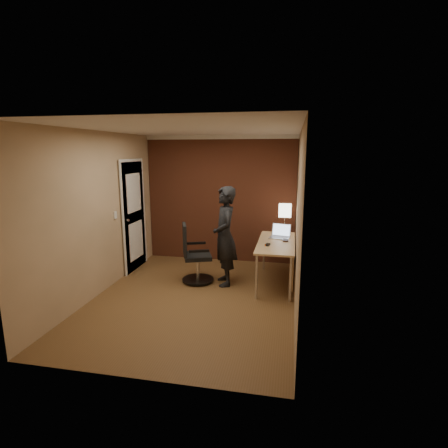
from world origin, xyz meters
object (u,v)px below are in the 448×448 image
Objects in this scene: desk_lamp at (285,211)px; office_chair at (194,257)px; mouse at (268,245)px; wallet at (285,241)px; laptop at (280,234)px; person at (225,236)px; desk at (281,249)px.

desk_lamp is 1.83m from office_chair.
wallet is at bearing 66.34° from mouse.
office_chair is at bearing -160.70° from laptop.
wallet is at bearing -68.36° from laptop.
person is (0.53, 0.02, 0.38)m from office_chair.
laptop is at bearing 19.30° from office_chair.
mouse reaches higher than desk.
person reaches higher than mouse.
desk is at bearing -136.97° from wallet.
wallet is 0.07× the size of person.
desk is 15.00× the size of mouse.
office_chair is (-1.24, 0.08, -0.31)m from mouse.
desk is at bearing 79.93° from person.
wallet is (0.04, -0.56, -0.41)m from desk_lamp.
desk_lamp is 0.54× the size of office_chair.
desk_lamp is 5.35× the size of mouse.
desk_lamp reaches higher than wallet.
person is at bearing -140.08° from desk_lamp.
person reaches higher than office_chair.
laptop is (-0.06, -0.32, -0.35)m from desk_lamp.
wallet is at bearing -86.40° from desk_lamp.
laptop is at bearing 111.64° from wallet.
office_chair is (-1.42, -0.50, -0.36)m from laptop.
mouse is (-0.24, -0.90, -0.40)m from desk_lamp.
desk_lamp is at bearing 86.49° from desk.
desk is 13.64× the size of wallet.
desk_lamp is at bearing 109.67° from person.
office_chair is (-1.51, -0.25, -0.30)m from wallet.
desk is 0.37m from laptop.
mouse is at bearing 61.20° from person.
wallet is 1.01m from person.
desk is 1.46m from office_chair.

